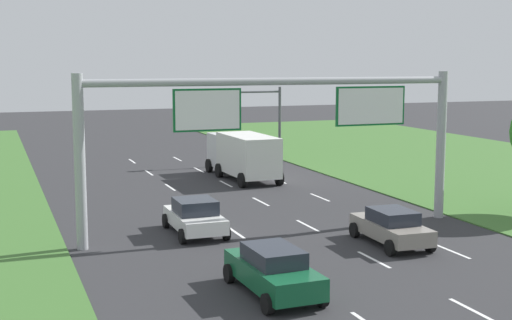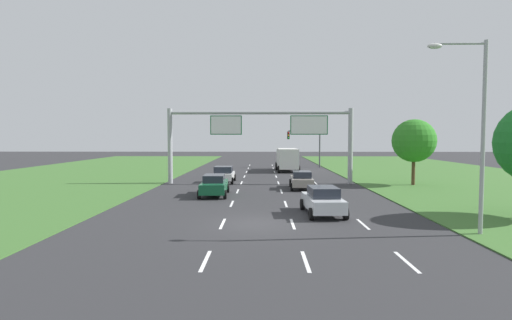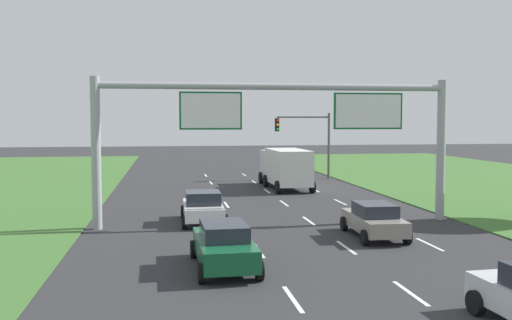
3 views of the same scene
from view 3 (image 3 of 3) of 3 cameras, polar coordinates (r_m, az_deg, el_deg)
The scene contains 9 objects.
lane_dashes_inner_left at distance 22.20m, azimuth 0.27°, elevation -9.04°, with size 0.14×62.40×0.01m.
lane_dashes_inner_right at distance 23.00m, azimuth 9.01°, elevation -8.62°, with size 0.14×62.40×0.01m.
lane_dashes_slip at distance 24.29m, azimuth 16.97°, elevation -8.07°, with size 0.14×62.40×0.01m.
car_near_red at distance 19.51m, azimuth -3.23°, elevation -8.49°, with size 2.14×4.48×1.56m.
car_mid_lane at distance 25.04m, azimuth 11.73°, elevation -5.86°, with size 2.11×4.26×1.48m.
car_far_ahead at distance 28.05m, azimuth -5.33°, elevation -4.69°, with size 2.14×4.18×1.54m.
box_truck at distance 41.83m, azimuth 2.91°, elevation -0.65°, with size 2.82×7.70×2.89m.
sign_gantry at distance 27.31m, azimuth 2.61°, elevation 3.75°, with size 17.24×0.44×7.00m.
traffic_light_mast at distance 48.40m, azimuth 5.10°, elevation 2.66°, with size 4.76×0.49×5.60m.
Camera 3 is at (-5.20, -9.34, 5.04)m, focal length 40.00 mm.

